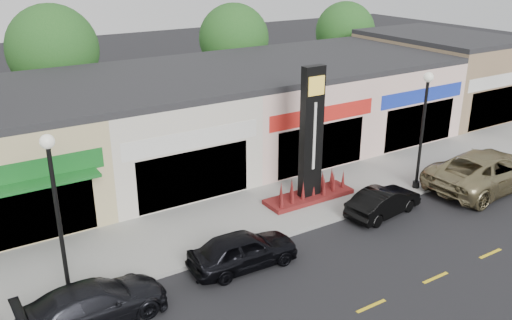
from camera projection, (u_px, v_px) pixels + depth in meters
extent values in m
plane|color=black|center=(313.00, 263.00, 19.56)|extent=(120.00, 120.00, 0.00)
cube|color=gray|center=(250.00, 215.00, 22.97)|extent=(52.00, 4.30, 0.15)
cube|color=gray|center=(280.00, 237.00, 21.20)|extent=(52.00, 0.20, 0.15)
cube|color=black|center=(23.00, 215.00, 20.02)|extent=(5.25, 0.10, 2.40)
cube|color=#156221|center=(16.00, 173.00, 19.40)|extent=(6.30, 0.12, 0.80)
cube|color=#156221|center=(20.00, 188.00, 19.19)|extent=(5.60, 0.90, 0.12)
cube|color=beige|center=(150.00, 128.00, 27.09)|extent=(7.00, 10.00, 4.50)
cube|color=#262628|center=(146.00, 81.00, 26.22)|extent=(7.00, 10.00, 0.30)
cube|color=black|center=(194.00, 176.00, 23.49)|extent=(5.25, 0.10, 2.40)
cube|color=silver|center=(193.00, 139.00, 22.87)|extent=(6.30, 0.12, 0.80)
cube|color=beige|center=(267.00, 108.00, 30.56)|extent=(7.00, 10.00, 4.50)
cube|color=#262628|center=(267.00, 66.00, 29.69)|extent=(7.00, 10.00, 0.30)
cube|color=black|center=(321.00, 147.00, 26.96)|extent=(5.25, 0.10, 2.40)
cube|color=red|center=(323.00, 114.00, 26.34)|extent=(6.30, 0.12, 0.80)
cube|color=beige|center=(360.00, 92.00, 34.03)|extent=(7.00, 10.00, 4.50)
cube|color=#262628|center=(363.00, 54.00, 33.16)|extent=(7.00, 10.00, 0.30)
cube|color=black|center=(419.00, 125.00, 30.42)|extent=(5.25, 0.10, 2.40)
cube|color=#1933B4|center=(422.00, 95.00, 29.81)|extent=(6.30, 0.12, 0.80)
cube|color=#866F4E|center=(436.00, 75.00, 37.40)|extent=(7.00, 10.00, 5.00)
cube|color=#262628|center=(441.00, 36.00, 36.45)|extent=(7.00, 10.00, 0.30)
cube|color=black|center=(497.00, 107.00, 33.89)|extent=(5.25, 0.10, 2.40)
cube|color=silver|center=(501.00, 80.00, 33.28)|extent=(6.30, 0.12, 0.80)
cylinder|color=#382619|center=(61.00, 111.00, 32.41)|extent=(0.36, 0.36, 3.15)
sphere|color=#184D18|center=(53.00, 50.00, 31.09)|extent=(5.20, 5.20, 5.20)
cylinder|color=#382619|center=(235.00, 87.00, 38.39)|extent=(0.36, 0.36, 2.97)
sphere|color=#184D18|center=(234.00, 39.00, 37.16)|extent=(4.80, 4.80, 4.80)
cylinder|color=#382619|center=(343.00, 73.00, 43.38)|extent=(0.36, 0.36, 2.80)
sphere|color=#184D18|center=(345.00, 32.00, 42.20)|extent=(4.60, 4.60, 4.60)
cylinder|color=black|center=(69.00, 291.00, 17.47)|extent=(0.32, 0.32, 0.30)
cylinder|color=black|center=(59.00, 222.00, 16.56)|extent=(0.14, 0.14, 5.00)
sphere|color=silver|center=(47.00, 142.00, 15.62)|extent=(0.44, 0.44, 0.44)
cylinder|color=black|center=(416.00, 184.00, 25.39)|extent=(0.32, 0.32, 0.30)
cylinder|color=black|center=(422.00, 134.00, 24.49)|extent=(0.14, 0.14, 5.00)
sphere|color=silver|center=(428.00, 77.00, 23.55)|extent=(0.44, 0.44, 0.44)
cube|color=#560E18|center=(309.00, 196.00, 24.28)|extent=(4.20, 1.30, 0.20)
cube|color=black|center=(311.00, 135.00, 23.23)|extent=(1.00, 0.40, 6.00)
cube|color=yellow|center=(317.00, 86.00, 22.26)|extent=(0.80, 0.05, 0.80)
cube|color=silver|center=(314.00, 137.00, 23.05)|extent=(0.12, 0.04, 3.00)
imported|color=black|center=(94.00, 303.00, 16.27)|extent=(1.95, 4.51, 1.29)
imported|color=black|center=(243.00, 250.00, 19.12)|extent=(1.75, 4.04, 1.36)
imported|color=black|center=(383.00, 202.00, 22.94)|extent=(1.82, 3.85, 1.22)
imported|color=#8F825B|center=(487.00, 170.00, 25.43)|extent=(3.27, 6.63, 1.81)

